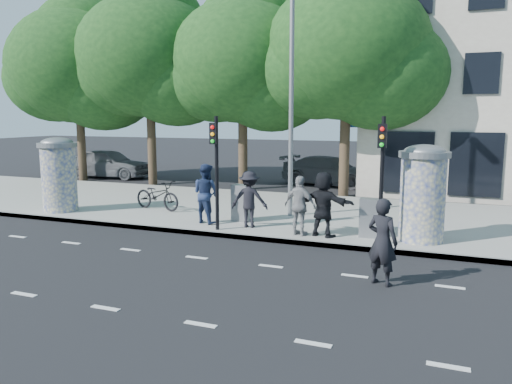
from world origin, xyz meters
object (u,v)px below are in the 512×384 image
at_px(bicycle, 157,195).
at_px(car_right, 330,171).
at_px(traffic_pole_near, 216,161).
at_px(ad_column_left, 59,173).
at_px(ped_f, 323,204).
at_px(car_left, 108,163).
at_px(street_lamp, 291,78).
at_px(ped_d, 249,199).
at_px(cabinet_right, 369,218).
at_px(ad_column_right, 423,191).
at_px(cabinet_left, 242,203).
at_px(traffic_pole_far, 382,167).
at_px(man_road, 382,242).
at_px(ped_e, 300,206).
at_px(ped_c, 206,193).

distance_m(bicycle, car_right, 10.57).
relative_size(traffic_pole_near, car_right, 0.67).
distance_m(ad_column_left, ped_f, 9.79).
bearing_deg(car_left, street_lamp, -124.34).
height_order(ped_d, cabinet_right, ped_d).
distance_m(ad_column_right, ped_d, 5.07).
height_order(ad_column_left, ped_f, ad_column_left).
relative_size(ped_f, cabinet_left, 1.57).
distance_m(ped_d, cabinet_left, 0.98).
bearing_deg(bicycle, ped_f, -93.30).
bearing_deg(ad_column_left, traffic_pole_near, -6.11).
relative_size(ad_column_right, ped_f, 1.42).
bearing_deg(bicycle, ad_column_left, 126.71).
xyz_separation_m(traffic_pole_far, man_road, (0.42, -2.73, -1.29)).
distance_m(ad_column_left, ped_e, 9.15).
xyz_separation_m(ad_column_left, bicycle, (3.15, 1.47, -0.85)).
relative_size(ped_d, man_road, 0.93).
bearing_deg(ped_d, cabinet_right, 169.27).
bearing_deg(car_right, ped_d, -167.81).
bearing_deg(ped_e, man_road, 146.62).
xyz_separation_m(ad_column_left, man_road, (11.82, -3.44, -0.60)).
distance_m(bicycle, cabinet_left, 3.70).
relative_size(ped_f, bicycle, 0.92).
distance_m(traffic_pole_far, ped_c, 5.74).
relative_size(ped_d, car_left, 0.35).
xyz_separation_m(ped_d, man_road, (4.46, -3.48, -0.09)).
xyz_separation_m(traffic_pole_near, cabinet_left, (0.18, 1.49, -1.49)).
relative_size(ad_column_left, street_lamp, 0.33).
height_order(traffic_pole_near, man_road, traffic_pole_near).
xyz_separation_m(man_road, cabinet_right, (-0.82, 3.55, -0.23)).
xyz_separation_m(ad_column_left, car_right, (7.29, 11.20, -0.80)).
bearing_deg(street_lamp, ped_c, -137.02).
bearing_deg(man_road, ped_d, -15.96).
bearing_deg(ad_column_right, cabinet_right, -176.33).
distance_m(ad_column_left, bicycle, 3.58).
distance_m(traffic_pole_near, car_left, 15.72).
xyz_separation_m(ad_column_right, traffic_pole_far, (-1.00, -0.91, 0.69)).
relative_size(street_lamp, cabinet_left, 6.73).
xyz_separation_m(ped_d, cabinet_left, (-0.58, 0.74, -0.28)).
xyz_separation_m(ad_column_right, traffic_pole_near, (-5.80, -0.91, 0.69)).
bearing_deg(street_lamp, ped_e, -66.34).
height_order(man_road, car_right, man_road).
distance_m(ped_d, cabinet_right, 3.65).
xyz_separation_m(ad_column_right, car_right, (-5.11, 11.00, -0.80)).
relative_size(ad_column_left, traffic_pole_near, 0.78).
xyz_separation_m(traffic_pole_near, ped_e, (2.52, 0.28, -1.22)).
bearing_deg(ped_e, ped_c, 5.39).
distance_m(traffic_pole_far, ped_f, 2.03).
distance_m(ped_c, cabinet_right, 5.18).
bearing_deg(traffic_pole_near, ped_f, 7.34).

